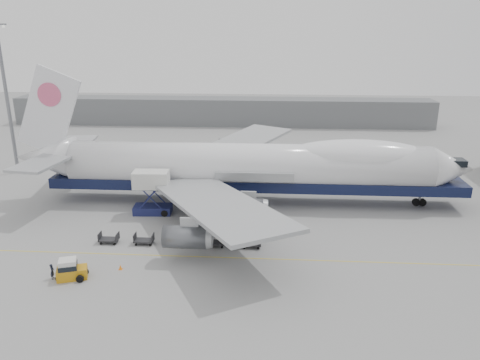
# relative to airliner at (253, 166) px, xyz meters

# --- Properties ---
(ground) EXTENTS (260.00, 260.00, 0.00)m
(ground) POSITION_rel_airliner_xyz_m (-0.64, -12.00, -5.62)
(ground) COLOR gray
(ground) RESTS_ON ground
(apron_line) EXTENTS (60.00, 0.15, 0.01)m
(apron_line) POSITION_rel_airliner_xyz_m (-0.64, -18.00, -5.62)
(apron_line) COLOR gold
(apron_line) RESTS_ON ground
(hangar) EXTENTS (110.00, 8.00, 7.00)m
(hangar) POSITION_rel_airliner_xyz_m (-10.64, 58.00, -2.12)
(hangar) COLOR slate
(hangar) RESTS_ON ground
(floodlight_mast) EXTENTS (2.40, 2.40, 25.43)m
(floodlight_mast) POSITION_rel_airliner_xyz_m (-42.64, 12.00, 8.64)
(floodlight_mast) COLOR slate
(floodlight_mast) RESTS_ON ground
(airliner) EXTENTS (67.00, 55.30, 19.98)m
(airliner) POSITION_rel_airliner_xyz_m (0.00, 0.00, 0.00)
(airliner) COLOR white
(airliner) RESTS_ON ground
(catering_truck) EXTENTS (5.33, 3.82, 6.15)m
(catering_truck) POSITION_rel_airliner_xyz_m (-13.75, -5.42, -2.17)
(catering_truck) COLOR navy
(catering_truck) RESTS_ON ground
(baggage_tug) EXTENTS (3.36, 2.48, 2.20)m
(baggage_tug) POSITION_rel_airliner_xyz_m (-17.88, -23.68, -4.65)
(baggage_tug) COLOR #C28612
(baggage_tug) RESTS_ON ground
(ground_worker) EXTENTS (0.49, 0.66, 1.67)m
(ground_worker) POSITION_rel_airliner_xyz_m (-19.75, -23.83, -4.79)
(ground_worker) COLOR black
(ground_worker) RESTS_ON ground
(traffic_cone) EXTENTS (0.38, 0.38, 0.56)m
(traffic_cone) POSITION_rel_airliner_xyz_m (-13.37, -21.47, -5.36)
(traffic_cone) COLOR orange
(traffic_cone) RESTS_ON ground
(dolly_0) EXTENTS (2.30, 1.35, 1.30)m
(dolly_0) POSITION_rel_airliner_xyz_m (-16.75, -15.15, -5.09)
(dolly_0) COLOR #2D2D30
(dolly_0) RESTS_ON ground
(dolly_1) EXTENTS (2.30, 1.35, 1.30)m
(dolly_1) POSITION_rel_airliner_xyz_m (-12.44, -15.15, -5.09)
(dolly_1) COLOR #2D2D30
(dolly_1) RESTS_ON ground
(dolly_2) EXTENTS (2.30, 1.35, 1.30)m
(dolly_2) POSITION_rel_airliner_xyz_m (-8.13, -15.15, -5.09)
(dolly_2) COLOR #2D2D30
(dolly_2) RESTS_ON ground
(dolly_3) EXTENTS (2.30, 1.35, 1.30)m
(dolly_3) POSITION_rel_airliner_xyz_m (-3.82, -15.15, -5.09)
(dolly_3) COLOR #2D2D30
(dolly_3) RESTS_ON ground
(dolly_4) EXTENTS (2.30, 1.35, 1.30)m
(dolly_4) POSITION_rel_airliner_xyz_m (0.49, -15.15, -5.09)
(dolly_4) COLOR #2D2D30
(dolly_4) RESTS_ON ground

